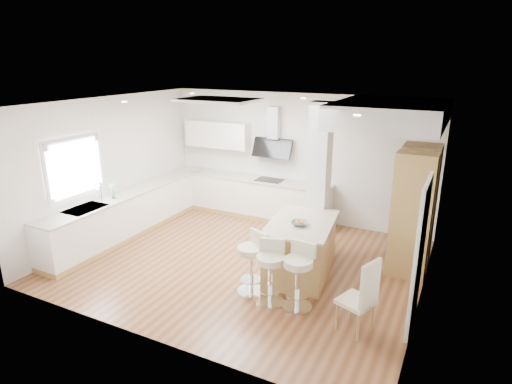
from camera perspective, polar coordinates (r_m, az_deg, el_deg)
The scene contains 18 objects.
ground at distance 7.81m, azimuth -1.78°, elevation -9.21°, with size 6.00×6.00×0.00m, color brown.
ceiling at distance 7.81m, azimuth -1.78°, elevation -9.21°, with size 6.00×5.00×0.02m, color silver.
wall_back at distance 9.49m, azimuth 5.36°, elevation 4.57°, with size 6.00×0.04×2.80m, color silver.
wall_left at distance 9.07m, azimuth -18.81°, elevation 3.10°, with size 0.04×5.00×2.80m, color silver.
wall_right at distance 6.48m, azimuth 22.14°, elevation -2.81°, with size 0.04×5.00×2.80m, color silver.
skylight at distance 7.93m, azimuth -5.01°, elevation 12.09°, with size 4.10×2.10×0.06m.
window_left at distance 8.38m, azimuth -23.11°, elevation 3.58°, with size 0.06×1.28×1.07m.
doorway_right at distance 6.07m, azimuth 20.92°, elevation -8.11°, with size 0.05×1.00×2.10m.
counter_left at distance 9.28m, azimuth -15.94°, elevation -2.39°, with size 0.63×4.50×1.35m.
counter_back at distance 9.78m, azimuth -0.33°, elevation 0.78°, with size 3.62×0.63×2.50m.
pillar at distance 7.73m, azimuth 8.38°, elevation 1.48°, with size 0.35×0.35×2.80m.
soffit at distance 7.68m, azimuth 17.43°, elevation 9.92°, with size 1.78×2.20×0.40m.
oven_column at distance 7.78m, azimuth 20.35°, elevation -2.06°, with size 0.63×1.21×2.10m.
peninsula at distance 7.24m, azimuth 5.96°, elevation -7.38°, with size 1.22×1.66×1.01m.
bar_stool_a at distance 6.62m, azimuth -0.52°, elevation -9.01°, with size 0.58×0.58×0.98m.
bar_stool_b at distance 6.36m, azimuth 1.97°, elevation -10.24°, with size 0.55×0.55×0.98m.
bar_stool_c at distance 6.26m, azimuth 5.67°, elevation -10.68°, with size 0.49×0.49×1.00m.
dining_chair at distance 5.84m, azimuth 14.05°, elevation -13.18°, with size 0.54×0.54×1.08m.
Camera 1 is at (3.35, -6.12, 3.50)m, focal length 30.00 mm.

